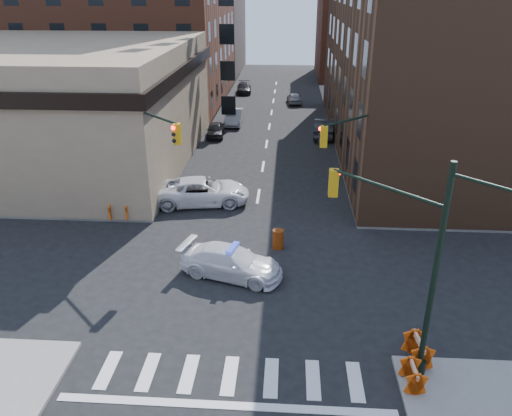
# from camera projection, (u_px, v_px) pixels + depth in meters

# --- Properties ---
(ground) EXTENTS (140.00, 140.00, 0.00)m
(ground) POSITION_uv_depth(u_px,v_px,m) (246.00, 276.00, 24.22)
(ground) COLOR black
(ground) RESTS_ON ground
(sidewalk_nw) EXTENTS (34.00, 54.50, 0.15)m
(sidewalk_nw) POSITION_uv_depth(u_px,v_px,m) (64.00, 111.00, 55.38)
(sidewalk_nw) COLOR gray
(sidewalk_nw) RESTS_ON ground
(sidewalk_ne) EXTENTS (34.00, 54.50, 0.15)m
(sidewalk_ne) POSITION_uv_depth(u_px,v_px,m) (489.00, 118.00, 52.63)
(sidewalk_ne) COLOR gray
(sidewalk_ne) RESTS_ON ground
(bank_building) EXTENTS (22.00, 22.00, 9.00)m
(bank_building) POSITION_uv_depth(u_px,v_px,m) (44.00, 104.00, 38.42)
(bank_building) COLOR #988064
(bank_building) RESTS_ON ground
(commercial_row_ne) EXTENTS (14.00, 34.00, 14.00)m
(commercial_row_ne) POSITION_uv_depth(u_px,v_px,m) (425.00, 63.00, 41.06)
(commercial_row_ne) COLOR #533421
(commercial_row_ne) RESTS_ON ground
(filler_nw) EXTENTS (20.00, 18.00, 16.00)m
(filler_nw) POSITION_uv_depth(u_px,v_px,m) (177.00, 19.00, 78.35)
(filler_nw) COLOR brown
(filler_nw) RESTS_ON ground
(filler_ne) EXTENTS (16.00, 16.00, 12.00)m
(filler_ne) POSITION_uv_depth(u_px,v_px,m) (373.00, 36.00, 73.73)
(filler_ne) COLOR brown
(filler_ne) RESTS_ON ground
(signal_pole_se) EXTENTS (5.40, 5.27, 8.00)m
(signal_pole_se) POSITION_uv_depth(u_px,v_px,m) (408.00, 252.00, 16.94)
(signal_pole_se) COLOR black
(signal_pole_se) RESTS_ON sidewalk_se
(signal_pole_nw) EXTENTS (3.58, 3.67, 8.00)m
(signal_pole_nw) POSITION_uv_depth(u_px,v_px,m) (148.00, 154.00, 27.65)
(signal_pole_nw) COLOR black
(signal_pole_nw) RESTS_ON sidewalk_nw
(signal_pole_ne) EXTENTS (3.67, 3.58, 8.00)m
(signal_pole_ne) POSITION_uv_depth(u_px,v_px,m) (361.00, 158.00, 26.97)
(signal_pole_ne) COLOR black
(signal_pole_ne) RESTS_ON sidewalk_ne
(tree_ne_near) EXTENTS (3.00, 3.00, 4.85)m
(tree_ne_near) POSITION_uv_depth(u_px,v_px,m) (350.00, 97.00, 46.01)
(tree_ne_near) COLOR black
(tree_ne_near) RESTS_ON sidewalk_ne
(tree_ne_far) EXTENTS (3.00, 3.00, 4.85)m
(tree_ne_far) POSITION_uv_depth(u_px,v_px,m) (342.00, 81.00, 53.30)
(tree_ne_far) COLOR black
(tree_ne_far) RESTS_ON sidewalk_ne
(police_car) EXTENTS (5.42, 3.39, 1.47)m
(police_car) POSITION_uv_depth(u_px,v_px,m) (231.00, 262.00, 23.97)
(police_car) COLOR white
(police_car) RESTS_ON ground
(pickup) EXTENTS (6.38, 3.65, 1.68)m
(pickup) POSITION_uv_depth(u_px,v_px,m) (202.00, 191.00, 31.94)
(pickup) COLOR white
(pickup) RESTS_ON ground
(parked_car_wnear) EXTENTS (1.83, 3.89, 1.29)m
(parked_car_wnear) POSITION_uv_depth(u_px,v_px,m) (215.00, 130.00, 46.18)
(parked_car_wnear) COLOR black
(parked_car_wnear) RESTS_ON ground
(parked_car_wfar) EXTENTS (1.61, 4.58, 1.51)m
(parked_car_wfar) POSITION_uv_depth(u_px,v_px,m) (234.00, 117.00, 50.20)
(parked_car_wfar) COLOR gray
(parked_car_wfar) RESTS_ON ground
(parked_car_wdeep) EXTENTS (2.16, 4.60, 1.30)m
(parked_car_wdeep) POSITION_uv_depth(u_px,v_px,m) (244.00, 88.00, 64.90)
(parked_car_wdeep) COLOR black
(parked_car_wdeep) RESTS_ON ground
(parked_car_enear) EXTENTS (2.17, 5.14, 1.65)m
(parked_car_enear) POSITION_uv_depth(u_px,v_px,m) (324.00, 128.00, 46.17)
(parked_car_enear) COLOR black
(parked_car_enear) RESTS_ON ground
(parked_car_efar) EXTENTS (1.89, 3.88, 1.27)m
(parked_car_efar) POSITION_uv_depth(u_px,v_px,m) (294.00, 98.00, 59.09)
(parked_car_efar) COLOR gray
(parked_car_efar) RESTS_ON ground
(pedestrian_a) EXTENTS (0.79, 0.72, 1.82)m
(pedestrian_a) POSITION_uv_depth(u_px,v_px,m) (108.00, 202.00, 29.77)
(pedestrian_a) COLOR black
(pedestrian_a) RESTS_ON sidewalk_nw
(pedestrian_b) EXTENTS (1.00, 0.93, 1.65)m
(pedestrian_b) POSITION_uv_depth(u_px,v_px,m) (48.00, 201.00, 30.18)
(pedestrian_b) COLOR black
(pedestrian_b) RESTS_ON sidewalk_nw
(pedestrian_c) EXTENTS (1.00, 0.96, 1.67)m
(pedestrian_c) POSITION_uv_depth(u_px,v_px,m) (39.00, 201.00, 30.05)
(pedestrian_c) COLOR #1E212D
(pedestrian_c) RESTS_ON sidewalk_nw
(barrel_road) EXTENTS (0.79, 0.79, 1.06)m
(barrel_road) POSITION_uv_depth(u_px,v_px,m) (278.00, 239.00, 26.57)
(barrel_road) COLOR #EE3D0B
(barrel_road) RESTS_ON ground
(barrel_bank) EXTENTS (0.65, 0.65, 1.11)m
(barrel_bank) POSITION_uv_depth(u_px,v_px,m) (170.00, 198.00, 31.62)
(barrel_bank) COLOR #C94E09
(barrel_bank) RESTS_ON ground
(barricade_se_a) EXTENTS (0.76, 1.36, 0.98)m
(barricade_se_a) POSITION_uv_depth(u_px,v_px,m) (418.00, 350.00, 18.34)
(barricade_se_a) COLOR #D05109
(barricade_se_a) RESTS_ON sidewalk_se
(barricade_se_b) EXTENTS (0.60, 1.14, 0.84)m
(barricade_se_b) POSITION_uv_depth(u_px,v_px,m) (413.00, 376.00, 17.23)
(barricade_se_b) COLOR red
(barricade_se_b) RESTS_ON sidewalk_se
(barricade_nw_a) EXTENTS (1.38, 0.79, 0.99)m
(barricade_nw_a) POSITION_uv_depth(u_px,v_px,m) (119.00, 211.00, 29.62)
(barricade_nw_a) COLOR red
(barricade_nw_a) RESTS_ON sidewalk_nw
(barricade_nw_b) EXTENTS (1.14, 0.61, 0.84)m
(barricade_nw_b) POSITION_uv_depth(u_px,v_px,m) (71.00, 195.00, 31.98)
(barricade_nw_b) COLOR #CB5C09
(barricade_nw_b) RESTS_ON sidewalk_nw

